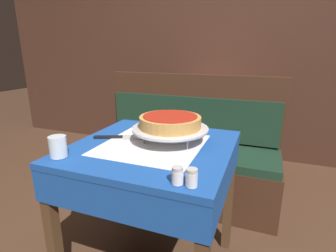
{
  "coord_description": "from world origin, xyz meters",
  "views": [
    {
      "loc": [
        0.5,
        -1.09,
        1.2
      ],
      "look_at": [
        0.07,
        0.04,
        0.85
      ],
      "focal_mm": 28.0,
      "sensor_mm": 36.0,
      "label": 1
    }
  ],
  "objects_px": {
    "dining_table_front": "(153,165)",
    "deep_dish_pizza": "(170,122)",
    "condiment_caddy": "(202,92)",
    "pepper_shaker": "(192,178)",
    "salt_shaker": "(177,175)",
    "water_glass_near": "(58,147)",
    "booth_bench": "(185,162)",
    "dining_table_rear": "(208,105)",
    "pizza_server": "(120,137)",
    "pizza_pan_stand": "(170,129)"
  },
  "relations": [
    {
      "from": "booth_bench",
      "to": "pepper_shaker",
      "type": "relative_size",
      "value": 23.38
    },
    {
      "from": "booth_bench",
      "to": "salt_shaker",
      "type": "distance_m",
      "value": 1.3
    },
    {
      "from": "pepper_shaker",
      "to": "dining_table_rear",
      "type": "bearing_deg",
      "value": 100.67
    },
    {
      "from": "booth_bench",
      "to": "salt_shaker",
      "type": "height_order",
      "value": "booth_bench"
    },
    {
      "from": "water_glass_near",
      "to": "condiment_caddy",
      "type": "bearing_deg",
      "value": 83.34
    },
    {
      "from": "pizza_server",
      "to": "condiment_caddy",
      "type": "bearing_deg",
      "value": 86.54
    },
    {
      "from": "dining_table_rear",
      "to": "condiment_caddy",
      "type": "relative_size",
      "value": 4.37
    },
    {
      "from": "dining_table_rear",
      "to": "booth_bench",
      "type": "distance_m",
      "value": 0.78
    },
    {
      "from": "pizza_pan_stand",
      "to": "salt_shaker",
      "type": "relative_size",
      "value": 6.08
    },
    {
      "from": "deep_dish_pizza",
      "to": "condiment_caddy",
      "type": "distance_m",
      "value": 1.39
    },
    {
      "from": "dining_table_front",
      "to": "water_glass_near",
      "type": "relative_size",
      "value": 8.3
    },
    {
      "from": "pizza_server",
      "to": "water_glass_near",
      "type": "distance_m",
      "value": 0.34
    },
    {
      "from": "booth_bench",
      "to": "pizza_server",
      "type": "relative_size",
      "value": 5.9
    },
    {
      "from": "pizza_server",
      "to": "booth_bench",
      "type": "bearing_deg",
      "value": 82.22
    },
    {
      "from": "pizza_server",
      "to": "water_glass_near",
      "type": "height_order",
      "value": "water_glass_near"
    },
    {
      "from": "water_glass_near",
      "to": "pizza_pan_stand",
      "type": "bearing_deg",
      "value": 42.44
    },
    {
      "from": "dining_table_front",
      "to": "water_glass_near",
      "type": "xyz_separation_m",
      "value": [
        -0.31,
        -0.28,
        0.16
      ]
    },
    {
      "from": "deep_dish_pizza",
      "to": "condiment_caddy",
      "type": "xyz_separation_m",
      "value": [
        -0.18,
        1.38,
        -0.06
      ]
    },
    {
      "from": "pizza_pan_stand",
      "to": "water_glass_near",
      "type": "bearing_deg",
      "value": -137.56
    },
    {
      "from": "dining_table_front",
      "to": "pizza_server",
      "type": "bearing_deg",
      "value": 171.41
    },
    {
      "from": "dining_table_rear",
      "to": "booth_bench",
      "type": "bearing_deg",
      "value": -92.44
    },
    {
      "from": "condiment_caddy",
      "to": "water_glass_near",
      "type": "bearing_deg",
      "value": -96.66
    },
    {
      "from": "dining_table_front",
      "to": "booth_bench",
      "type": "distance_m",
      "value": 0.9
    },
    {
      "from": "dining_table_rear",
      "to": "pepper_shaker",
      "type": "bearing_deg",
      "value": -79.33
    },
    {
      "from": "dining_table_rear",
      "to": "booth_bench",
      "type": "xyz_separation_m",
      "value": [
        -0.03,
        -0.69,
        -0.35
      ]
    },
    {
      "from": "salt_shaker",
      "to": "booth_bench",
      "type": "bearing_deg",
      "value": 105.85
    },
    {
      "from": "dining_table_rear",
      "to": "pizza_pan_stand",
      "type": "height_order",
      "value": "pizza_pan_stand"
    },
    {
      "from": "dining_table_rear",
      "to": "pepper_shaker",
      "type": "distance_m",
      "value": 1.89
    },
    {
      "from": "pizza_server",
      "to": "salt_shaker",
      "type": "bearing_deg",
      "value": -39.02
    },
    {
      "from": "dining_table_front",
      "to": "pizza_server",
      "type": "relative_size",
      "value": 3.02
    },
    {
      "from": "deep_dish_pizza",
      "to": "salt_shaker",
      "type": "xyz_separation_m",
      "value": [
        0.17,
        -0.39,
        -0.07
      ]
    },
    {
      "from": "dining_table_rear",
      "to": "salt_shaker",
      "type": "height_order",
      "value": "salt_shaker"
    },
    {
      "from": "dining_table_front",
      "to": "pizza_pan_stand",
      "type": "xyz_separation_m",
      "value": [
        0.07,
        0.07,
        0.18
      ]
    },
    {
      "from": "booth_bench",
      "to": "pizza_server",
      "type": "xyz_separation_m",
      "value": [
        -0.11,
        -0.8,
        0.46
      ]
    },
    {
      "from": "deep_dish_pizza",
      "to": "condiment_caddy",
      "type": "height_order",
      "value": "condiment_caddy"
    },
    {
      "from": "deep_dish_pizza",
      "to": "pizza_pan_stand",
      "type": "bearing_deg",
      "value": -45.0
    },
    {
      "from": "water_glass_near",
      "to": "dining_table_front",
      "type": "bearing_deg",
      "value": 42.02
    },
    {
      "from": "condiment_caddy",
      "to": "pepper_shaker",
      "type": "bearing_deg",
      "value": -77.22
    },
    {
      "from": "dining_table_front",
      "to": "condiment_caddy",
      "type": "bearing_deg",
      "value": 94.39
    },
    {
      "from": "dining_table_front",
      "to": "dining_table_rear",
      "type": "distance_m",
      "value": 1.53
    },
    {
      "from": "dining_table_front",
      "to": "deep_dish_pizza",
      "type": "bearing_deg",
      "value": 44.33
    },
    {
      "from": "dining_table_rear",
      "to": "water_glass_near",
      "type": "xyz_separation_m",
      "value": [
        -0.26,
        -1.81,
        0.15
      ]
    },
    {
      "from": "water_glass_near",
      "to": "dining_table_rear",
      "type": "bearing_deg",
      "value": 81.96
    },
    {
      "from": "dining_table_rear",
      "to": "salt_shaker",
      "type": "xyz_separation_m",
      "value": [
        0.3,
        -1.85,
        0.13
      ]
    },
    {
      "from": "booth_bench",
      "to": "salt_shaker",
      "type": "xyz_separation_m",
      "value": [
        0.33,
        -1.16,
        0.49
      ]
    },
    {
      "from": "booth_bench",
      "to": "pepper_shaker",
      "type": "distance_m",
      "value": 1.31
    },
    {
      "from": "pepper_shaker",
      "to": "salt_shaker",
      "type": "bearing_deg",
      "value": 180.0
    },
    {
      "from": "water_glass_near",
      "to": "pepper_shaker",
      "type": "distance_m",
      "value": 0.61
    },
    {
      "from": "pizza_pan_stand",
      "to": "deep_dish_pizza",
      "type": "height_order",
      "value": "deep_dish_pizza"
    },
    {
      "from": "deep_dish_pizza",
      "to": "pepper_shaker",
      "type": "height_order",
      "value": "deep_dish_pizza"
    }
  ]
}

